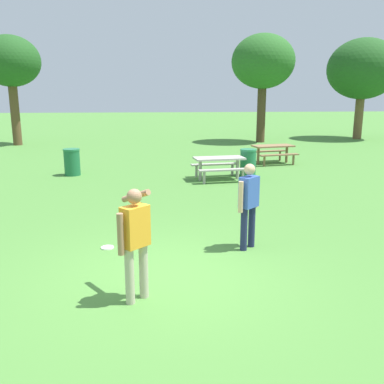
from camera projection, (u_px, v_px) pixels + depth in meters
ground_plane at (165, 277)px, 6.80m from camera, size 120.00×120.00×0.00m
person_thrower at (135, 236)px, 5.83m from camera, size 0.47×0.84×1.64m
person_catcher at (249, 201)px, 7.85m from camera, size 0.47×0.44×1.64m
frisbee at (107, 248)px, 8.05m from camera, size 0.24×0.24×0.03m
picnic_table_near at (219, 163)px, 14.33m from camera, size 1.86×1.61×0.77m
picnic_table_far at (273, 150)px, 17.66m from camera, size 1.95×1.73×0.77m
trash_can_beside_table at (72, 162)px, 15.11m from camera, size 0.59×0.59×0.96m
trash_can_further_along at (248, 162)px, 15.04m from camera, size 0.59×0.59×0.96m
tree_tall_left at (10, 63)px, 23.03m from camera, size 3.25×3.25×6.00m
tree_broad_center at (263, 62)px, 24.44m from camera, size 3.68×3.68×6.27m
tree_far_right at (363, 69)px, 26.31m from camera, size 4.40×4.40×6.25m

